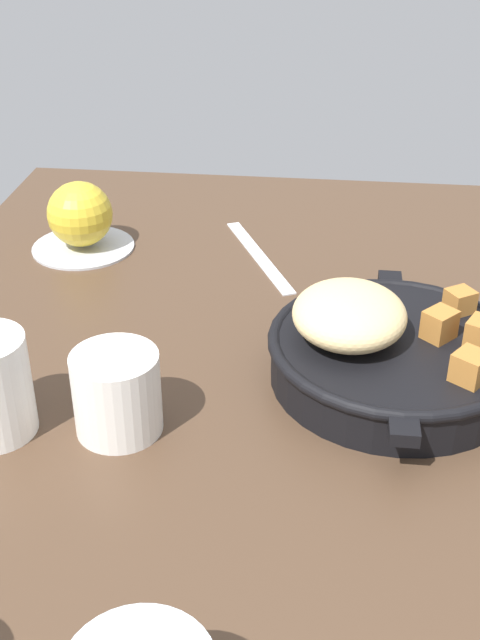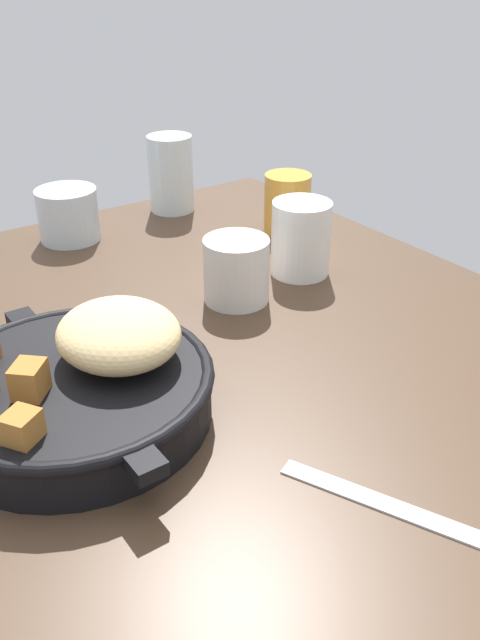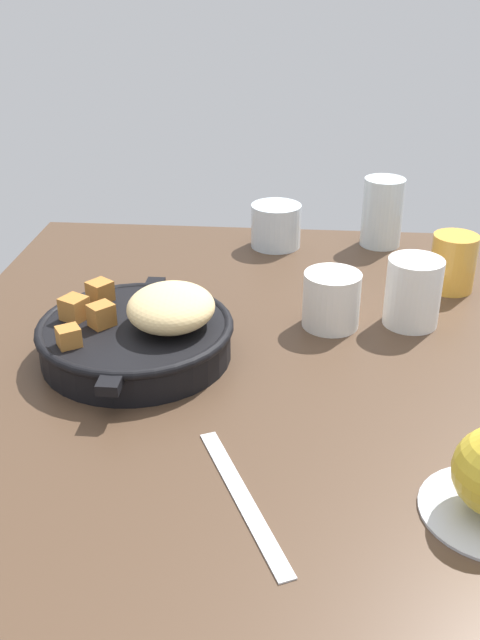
{
  "view_description": "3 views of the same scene",
  "coord_description": "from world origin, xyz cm",
  "views": [
    {
      "loc": [
        -66.97,
        -5.97,
        43.76
      ],
      "look_at": [
        -5.3,
        1.1,
        7.08
      ],
      "focal_mm": 45.73,
      "sensor_mm": 36.0,
      "label": 1
    },
    {
      "loc": [
        42.98,
        -28.15,
        35.52
      ],
      "look_at": [
        2.63,
        0.3,
        7.71
      ],
      "focal_mm": 37.4,
      "sensor_mm": 36.0,
      "label": 2
    },
    {
      "loc": [
        72.05,
        5.94,
        44.12
      ],
      "look_at": [
        -0.56,
        -0.24,
        6.55
      ],
      "focal_mm": 40.37,
      "sensor_mm": 36.0,
      "label": 3
    }
  ],
  "objects": [
    {
      "name": "juice_glass_amber",
      "position": [
        -25.76,
        28.38,
        4.14
      ],
      "size": [
        6.45,
        6.45,
        8.28
      ],
      "primitive_type": "cylinder",
      "color": "gold",
      "rests_on": "ground_plane"
    },
    {
      "name": "water_glass_tall",
      "position": [
        -42.93,
        19.73,
        5.66
      ],
      "size": [
        6.67,
        6.67,
        11.31
      ],
      "primitive_type": "cylinder",
      "color": "silver",
      "rests_on": "ground_plane"
    },
    {
      "name": "white_creamer_pitcher",
      "position": [
        -14.21,
        21.19,
        4.56
      ],
      "size": [
        7.19,
        7.19,
        9.11
      ],
      "primitive_type": "cylinder",
      "color": "white",
      "rests_on": "ground_plane"
    },
    {
      "name": "butter_knife",
      "position": [
        21.93,
        1.91,
        0.18
      ],
      "size": [
        19.31,
        10.15,
        0.36
      ],
      "primitive_type": "cube",
      "rotation": [
        0.0,
        0.0,
        0.44
      ],
      "color": "silver",
      "rests_on": "ground_plane"
    },
    {
      "name": "cast_iron_skillet",
      "position": [
        -2.66,
        -12.44,
        3.33
      ],
      "size": [
        27.98,
        23.66,
        9.13
      ],
      "color": "black",
      "rests_on": "ground_plane"
    },
    {
      "name": "ground_plane",
      "position": [
        0.0,
        0.0,
        -1.2
      ],
      "size": [
        98.37,
        78.27,
        2.4
      ],
      "primitive_type": "cube",
      "color": "#473323"
    },
    {
      "name": "ceramic_mug_white",
      "position": [
        -12.78,
        10.66,
        3.7
      ],
      "size": [
        7.45,
        7.45,
        7.39
      ],
      "primitive_type": "cylinder",
      "color": "silver",
      "rests_on": "ground_plane"
    },
    {
      "name": "water_glass_short",
      "position": [
        -40.84,
        2.3,
        3.55
      ],
      "size": [
        8.26,
        8.26,
        7.1
      ],
      "primitive_type": "cylinder",
      "color": "silver",
      "rests_on": "ground_plane"
    }
  ]
}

